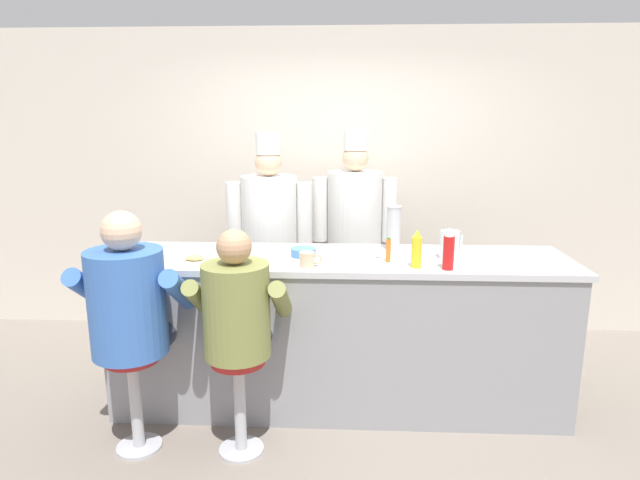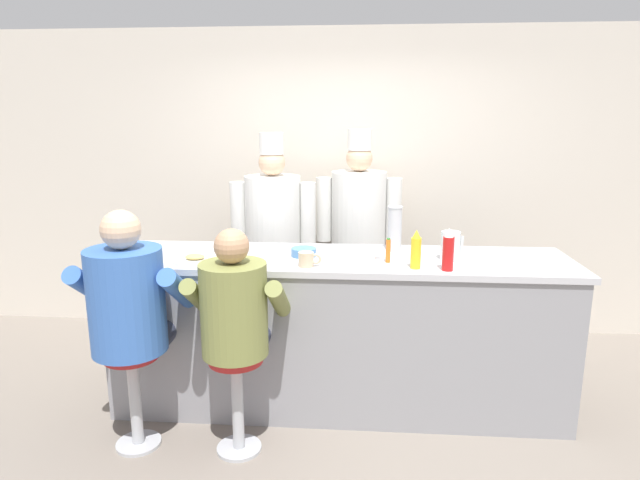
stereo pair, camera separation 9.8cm
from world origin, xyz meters
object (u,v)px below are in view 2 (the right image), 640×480
at_px(cereal_bowl, 304,252).
at_px(cook_in_whites_far, 358,228).
at_px(breakfast_plate, 195,260).
at_px(cup_stack_steel, 395,228).
at_px(coffee_mug_tan, 307,259).
at_px(coffee_mug_white, 369,252).
at_px(diner_seated_blue, 130,305).
at_px(cook_in_whites_near, 273,233).
at_px(mustard_bottle_yellow, 416,250).
at_px(ketchup_bottle_red, 448,251).
at_px(diner_seated_olive, 236,315).
at_px(hot_sauce_bottle_orange, 388,251).
at_px(water_pitcher_clear, 450,246).

distance_m(cereal_bowl, cook_in_whites_far, 1.15).
xyz_separation_m(breakfast_plate, cup_stack_steel, (1.28, 0.40, 0.14)).
bearing_deg(coffee_mug_tan, coffee_mug_white, 29.83).
relative_size(cereal_bowl, coffee_mug_white, 1.19).
bearing_deg(coffee_mug_white, diner_seated_blue, -158.48).
height_order(cook_in_whites_near, cook_in_whites_far, cook_in_whites_far).
distance_m(mustard_bottle_yellow, cook_in_whites_far, 1.39).
bearing_deg(cook_in_whites_far, cereal_bowl, -107.89).
distance_m(cereal_bowl, coffee_mug_tan, 0.26).
height_order(mustard_bottle_yellow, cereal_bowl, mustard_bottle_yellow).
bearing_deg(coffee_mug_white, ketchup_bottle_red, -27.37).
distance_m(diner_seated_olive, cook_in_whites_near, 1.49).
distance_m(ketchup_bottle_red, diner_seated_olive, 1.30).
relative_size(breakfast_plate, cup_stack_steel, 0.88).
relative_size(cereal_bowl, cup_stack_steel, 0.54).
distance_m(diner_seated_olive, cook_in_whites_far, 1.82).
bearing_deg(cook_in_whites_near, coffee_mug_white, -50.03).
distance_m(breakfast_plate, cereal_bowl, 0.70).
height_order(ketchup_bottle_red, mustard_bottle_yellow, ketchup_bottle_red).
bearing_deg(coffee_mug_tan, cook_in_whites_far, 77.23).
relative_size(ketchup_bottle_red, coffee_mug_white, 1.86).
distance_m(cup_stack_steel, cook_in_whites_near, 1.20).
xyz_separation_m(mustard_bottle_yellow, cereal_bowl, (-0.71, 0.24, -0.08)).
xyz_separation_m(mustard_bottle_yellow, breakfast_plate, (-1.38, 0.04, -0.10)).
height_order(hot_sauce_bottle_orange, breakfast_plate, hot_sauce_bottle_orange).
height_order(breakfast_plate, cook_in_whites_far, cook_in_whites_far).
bearing_deg(hot_sauce_bottle_orange, cup_stack_steel, 79.69).
bearing_deg(mustard_bottle_yellow, diner_seated_olive, -161.78).
height_order(mustard_bottle_yellow, coffee_mug_tan, mustard_bottle_yellow).
xyz_separation_m(ketchup_bottle_red, cook_in_whites_near, (-1.25, 1.17, -0.16)).
distance_m(coffee_mug_tan, diner_seated_blue, 1.07).
bearing_deg(coffee_mug_tan, cook_in_whites_near, 109.07).
bearing_deg(diner_seated_blue, diner_seated_olive, -0.47).
bearing_deg(mustard_bottle_yellow, breakfast_plate, 178.42).
xyz_separation_m(ketchup_bottle_red, breakfast_plate, (-1.57, 0.07, -0.11)).
xyz_separation_m(ketchup_bottle_red, cook_in_whites_far, (-0.54, 1.37, -0.15)).
distance_m(cereal_bowl, cup_stack_steel, 0.65).
xyz_separation_m(cup_stack_steel, diner_seated_blue, (-1.55, -0.77, -0.31)).
bearing_deg(cook_in_whites_near, mustard_bottle_yellow, -47.14).
height_order(water_pitcher_clear, coffee_mug_white, water_pitcher_clear).
xyz_separation_m(diner_seated_blue, cook_in_whites_near, (0.60, 1.48, 0.12)).
bearing_deg(cook_in_whites_near, coffee_mug_tan, -70.93).
bearing_deg(diner_seated_olive, coffee_mug_tan, 41.12).
height_order(cereal_bowl, diner_seated_blue, diner_seated_blue).
height_order(water_pitcher_clear, cereal_bowl, water_pitcher_clear).
relative_size(water_pitcher_clear, cook_in_whites_far, 0.10).
xyz_separation_m(water_pitcher_clear, coffee_mug_white, (-0.52, -0.01, -0.05)).
bearing_deg(breakfast_plate, cook_in_whites_near, 73.86).
height_order(mustard_bottle_yellow, cup_stack_steel, cup_stack_steel).
relative_size(mustard_bottle_yellow, diner_seated_blue, 0.17).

